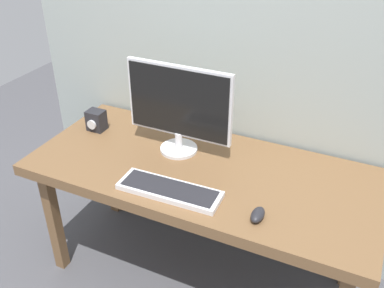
% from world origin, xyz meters
% --- Properties ---
extents(ground_plane, '(6.00, 6.00, 0.00)m').
position_xyz_m(ground_plane, '(0.00, 0.00, 0.00)').
color(ground_plane, '#4C4C51').
extents(desk, '(1.66, 0.74, 0.72)m').
position_xyz_m(desk, '(0.00, 0.00, 0.65)').
color(desk, brown).
rests_on(desk, ground_plane).
extents(monitor, '(0.54, 0.19, 0.45)m').
position_xyz_m(monitor, '(-0.17, 0.10, 0.96)').
color(monitor, silver).
rests_on(monitor, desk).
extents(keyboard_primary, '(0.47, 0.16, 0.03)m').
position_xyz_m(keyboard_primary, '(-0.05, -0.23, 0.73)').
color(keyboard_primary, silver).
rests_on(keyboard_primary, desk).
extents(mouse, '(0.05, 0.10, 0.04)m').
position_xyz_m(mouse, '(0.35, -0.23, 0.74)').
color(mouse, '#232328').
rests_on(mouse, desk).
extents(audio_controller, '(0.09, 0.09, 0.11)m').
position_xyz_m(audio_controller, '(-0.67, 0.10, 0.77)').
color(audio_controller, '#232328').
rests_on(audio_controller, desk).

